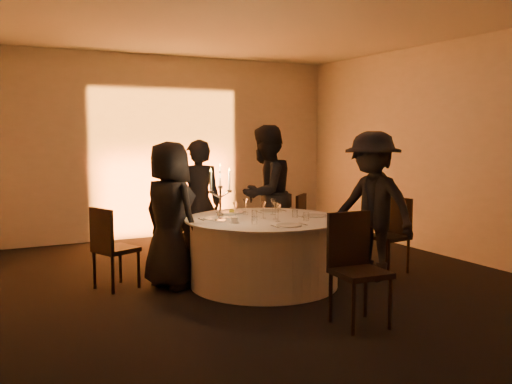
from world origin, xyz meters
name	(u,v)px	position (x,y,z in m)	size (l,w,h in m)	color
floor	(264,284)	(0.00, 0.00, 0.00)	(7.00, 7.00, 0.00)	black
ceiling	(264,17)	(0.00, 0.00, 3.00)	(7.00, 7.00, 0.00)	silver
wall_back	(166,147)	(0.00, 3.50, 1.50)	(7.00, 7.00, 0.00)	beige
wall_right	(458,150)	(3.00, 0.00, 1.50)	(7.00, 7.00, 0.00)	beige
uplighter_fixture	(173,235)	(0.00, 3.20, 0.05)	(0.25, 0.12, 0.10)	black
banquet_table	(264,251)	(0.00, 0.00, 0.38)	(1.80, 1.80, 0.77)	black
chair_left	(110,244)	(-1.61, 0.59, 0.52)	(0.52, 0.52, 0.92)	black
chair_back_left	(188,221)	(-0.45, 1.27, 0.60)	(0.58, 0.58, 1.05)	black
chair_back_right	(294,222)	(1.04, 1.06, 0.50)	(0.55, 0.55, 0.89)	black
chair_right	(393,230)	(1.72, -0.19, 0.52)	(0.45, 0.45, 0.93)	black
chair_front	(355,261)	(0.11, -1.55, 0.57)	(0.47, 0.47, 1.01)	black
guest_left	(170,215)	(-0.99, 0.39, 0.82)	(0.80, 0.52, 1.64)	black
guest_back_left	(198,204)	(-0.35, 1.16, 0.83)	(0.60, 0.40, 1.65)	black
guest_back_right	(265,194)	(0.55, 1.00, 0.92)	(0.89, 0.70, 1.84)	black
guest_right	(372,206)	(1.25, -0.36, 0.88)	(1.13, 0.65, 1.76)	black
plate_left	(215,218)	(-0.52, 0.20, 0.78)	(0.36, 0.26, 0.01)	white
plate_back_left	(232,212)	(-0.16, 0.54, 0.79)	(0.36, 0.29, 0.08)	white
plate_back_right	(271,211)	(0.32, 0.43, 0.78)	(0.35, 0.27, 0.01)	white
plate_right	(314,216)	(0.58, -0.15, 0.78)	(0.36, 0.28, 0.01)	white
plate_front	(289,225)	(-0.02, -0.60, 0.78)	(0.36, 0.27, 0.01)	white
coffee_cup	(234,220)	(-0.45, -0.16, 0.80)	(0.11, 0.11, 0.07)	white
candelabra	(220,202)	(-0.55, -0.02, 0.99)	(0.27, 0.13, 0.64)	white
wine_glass_a	(245,203)	(-0.06, 0.35, 0.91)	(0.07, 0.07, 0.19)	silver
wine_glass_b	(273,203)	(0.22, 0.19, 0.91)	(0.07, 0.07, 0.19)	silver
wine_glass_c	(263,206)	(-0.02, -0.02, 0.91)	(0.07, 0.07, 0.19)	silver
wine_glass_d	(235,207)	(-0.31, 0.10, 0.91)	(0.07, 0.07, 0.19)	silver
wine_glass_e	(278,209)	(0.01, -0.31, 0.91)	(0.07, 0.07, 0.19)	silver
wine_glass_f	(275,207)	(0.07, -0.14, 0.91)	(0.07, 0.07, 0.19)	silver
tumbler_a	(306,217)	(0.33, -0.38, 0.82)	(0.07, 0.07, 0.09)	silver
tumbler_b	(255,220)	(-0.30, -0.35, 0.82)	(0.07, 0.07, 0.09)	silver
tumbler_c	(295,214)	(0.33, -0.12, 0.82)	(0.07, 0.07, 0.09)	silver
tumbler_d	(254,214)	(-0.09, 0.07, 0.82)	(0.07, 0.07, 0.09)	silver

